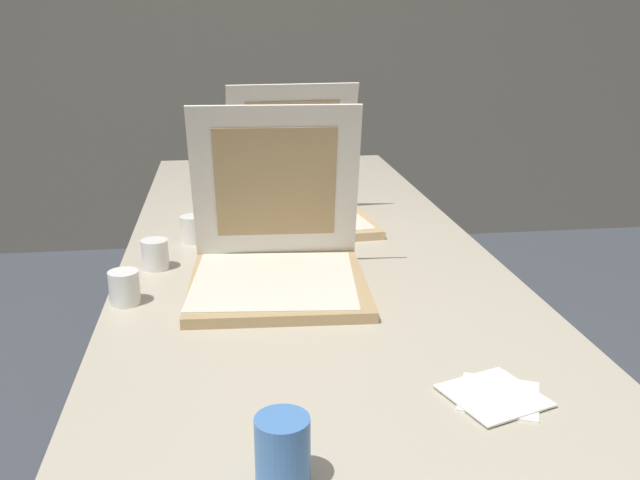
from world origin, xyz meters
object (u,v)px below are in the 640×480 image
at_px(pizza_box_middle, 299,203).
at_px(napkin_pile, 496,396).
at_px(cup_white_mid, 192,229).
at_px(pizza_box_front, 277,261).
at_px(cup_white_near_left, 124,288).
at_px(table, 303,259).
at_px(cup_white_near_center, 155,254).
at_px(cup_printed_front, 283,452).
at_px(cup_white_far, 215,196).

relative_size(pizza_box_middle, napkin_pile, 2.35).
bearing_deg(cup_white_mid, pizza_box_front, -59.97).
bearing_deg(napkin_pile, cup_white_near_left, 143.17).
height_order(table, pizza_box_front, pizza_box_front).
distance_m(table, napkin_pile, 0.83).
bearing_deg(table, cup_white_near_left, -139.04).
xyz_separation_m(pizza_box_front, cup_white_mid, (-0.19, 0.33, -0.02)).
bearing_deg(cup_white_near_center, cup_printed_front, -74.82).
bearing_deg(napkin_pile, table, 104.27).
relative_size(cup_white_near_center, cup_printed_front, 0.73).
bearing_deg(cup_white_near_left, cup_white_near_center, 77.81).
height_order(pizza_box_front, cup_white_near_center, pizza_box_front).
distance_m(pizza_box_front, cup_printed_front, 0.68).
height_order(cup_white_near_center, napkin_pile, cup_white_near_center).
bearing_deg(pizza_box_middle, cup_white_mid, -157.27).
bearing_deg(napkin_pile, pizza_box_front, 119.67).
bearing_deg(table, cup_white_mid, 171.24).
xyz_separation_m(cup_printed_front, napkin_pile, (0.34, 0.17, -0.04)).
bearing_deg(cup_printed_front, napkin_pile, 25.84).
bearing_deg(cup_white_far, pizza_box_middle, -39.20).
bearing_deg(cup_white_mid, table, -8.76).
height_order(pizza_box_middle, cup_printed_front, pizza_box_middle).
distance_m(cup_white_near_center, cup_white_mid, 0.21).
bearing_deg(napkin_pile, cup_white_far, 109.87).
bearing_deg(table, cup_printed_front, -97.99).
height_order(cup_white_near_left, cup_white_mid, same).
distance_m(pizza_box_front, cup_white_near_center, 0.31).
distance_m(cup_white_near_left, napkin_pile, 0.76).
height_order(cup_white_near_left, napkin_pile, cup_white_near_left).
bearing_deg(cup_white_mid, cup_white_far, 80.93).
xyz_separation_m(pizza_box_middle, napkin_pile, (0.19, -1.00, -0.05)).
xyz_separation_m(cup_white_near_center, napkin_pile, (0.56, -0.66, -0.03)).
xyz_separation_m(table, cup_white_near_left, (-0.40, -0.35, 0.08)).
distance_m(table, cup_white_far, 0.46).
xyz_separation_m(cup_white_far, napkin_pile, (0.43, -1.19, -0.03)).
distance_m(cup_white_far, napkin_pile, 1.27).
height_order(pizza_box_front, pizza_box_middle, pizza_box_front).
relative_size(cup_white_near_left, napkin_pile, 0.40).
xyz_separation_m(pizza_box_front, napkin_pile, (0.29, -0.52, -0.05)).
xyz_separation_m(cup_white_near_center, cup_white_mid, (0.08, 0.19, 0.00)).
distance_m(cup_white_near_left, cup_white_near_center, 0.21).
height_order(cup_printed_front, napkin_pile, cup_printed_front).
relative_size(cup_printed_front, napkin_pile, 0.55).
distance_m(table, cup_white_near_center, 0.40).
xyz_separation_m(pizza_box_front, cup_printed_front, (-0.05, -0.68, -0.01)).
xyz_separation_m(pizza_box_front, cup_white_near_left, (-0.31, -0.06, -0.02)).
bearing_deg(cup_white_mid, cup_white_near_center, -112.23).
bearing_deg(cup_printed_front, cup_white_near_center, 105.18).
bearing_deg(cup_white_near_center, cup_white_near_left, -102.19).
distance_m(pizza_box_front, napkin_pile, 0.60).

